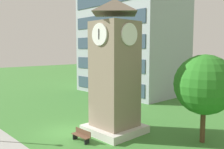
{
  "coord_description": "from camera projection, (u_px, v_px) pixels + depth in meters",
  "views": [
    {
      "loc": [
        17.09,
        -10.62,
        6.95
      ],
      "look_at": [
        1.39,
        4.1,
        4.73
      ],
      "focal_mm": 38.72,
      "sensor_mm": 36.0,
      "label": 1
    }
  ],
  "objects": [
    {
      "name": "office_building",
      "position": [
        131.0,
        43.0,
        39.14
      ],
      "size": [
        15.76,
        10.79,
        16.0
      ],
      "color": "#9EA8B2",
      "rests_on": "ground"
    },
    {
      "name": "ground_plane",
      "position": [
        65.0,
        132.0,
        20.34
      ],
      "size": [
        160.0,
        160.0,
        0.0
      ],
      "primitive_type": "plane",
      "color": "#3D7A33"
    },
    {
      "name": "tree_by_building",
      "position": [
        204.0,
        85.0,
        17.81
      ],
      "size": [
        4.46,
        4.46,
        6.62
      ],
      "color": "#513823",
      "rests_on": "ground"
    },
    {
      "name": "kerb_strip",
      "position": [
        11.0,
        147.0,
        17.29
      ],
      "size": [
        120.0,
        1.6,
        0.01
      ],
      "primitive_type": "cube",
      "color": "#9E9E99",
      "rests_on": "ground"
    },
    {
      "name": "clock_tower",
      "position": [
        115.0,
        74.0,
        19.91
      ],
      "size": [
        4.22,
        4.22,
        11.0
      ],
      "color": "gray",
      "rests_on": "ground"
    },
    {
      "name": "park_bench",
      "position": [
        82.0,
        135.0,
        18.35
      ],
      "size": [
        1.81,
        0.54,
        0.88
      ],
      "color": "brown",
      "rests_on": "ground"
    }
  ]
}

